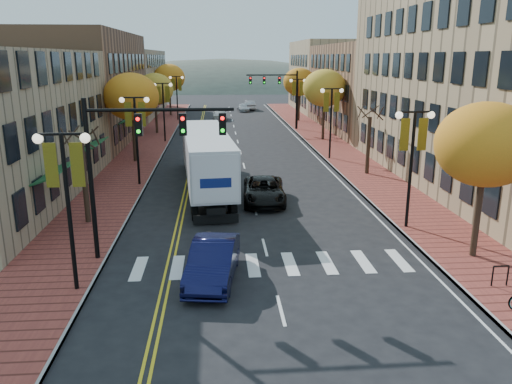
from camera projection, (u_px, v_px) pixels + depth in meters
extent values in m
plane|color=black|center=(275.00, 285.00, 19.38)|extent=(200.00, 200.00, 0.00)
cube|color=brown|center=(149.00, 144.00, 49.96)|extent=(4.00, 85.00, 0.15)
cube|color=brown|center=(326.00, 142.00, 51.30)|extent=(4.00, 85.00, 0.15)
cube|color=brown|center=(71.00, 88.00, 51.30)|extent=(12.00, 24.00, 11.00)
cube|color=#9E8966|center=(118.00, 83.00, 75.55)|extent=(12.00, 26.00, 9.50)
cube|color=brown|center=(388.00, 87.00, 59.86)|extent=(15.00, 24.00, 10.00)
cube|color=#9E8966|center=(343.00, 76.00, 80.89)|extent=(15.00, 20.00, 11.00)
cylinder|color=#382619|center=(85.00, 183.00, 25.82)|extent=(0.28, 0.28, 4.20)
cylinder|color=#382619|center=(134.00, 132.00, 41.12)|extent=(0.28, 0.28, 4.90)
ellipsoid|color=orange|center=(131.00, 97.00, 40.37)|extent=(4.48, 4.48, 3.81)
cylinder|color=#382619|center=(156.00, 113.00, 56.55)|extent=(0.28, 0.28, 4.55)
ellipsoid|color=gold|center=(155.00, 89.00, 55.86)|extent=(4.16, 4.16, 3.54)
cylinder|color=#382619|center=(170.00, 98.00, 73.81)|extent=(0.28, 0.28, 5.04)
ellipsoid|color=orange|center=(169.00, 78.00, 73.03)|extent=(4.61, 4.61, 3.92)
cylinder|color=#382619|center=(478.00, 206.00, 21.34)|extent=(0.28, 0.28, 4.55)
ellipsoid|color=orange|center=(486.00, 145.00, 20.65)|extent=(4.16, 4.16, 3.54)
cylinder|color=#382619|center=(368.00, 145.00, 36.78)|extent=(0.28, 0.28, 4.20)
cylinder|color=#382619|center=(323.00, 116.00, 52.08)|extent=(0.28, 0.28, 4.90)
ellipsoid|color=gold|center=(324.00, 88.00, 51.33)|extent=(4.48, 4.48, 3.81)
cylinder|color=#382619|center=(299.00, 103.00, 67.49)|extent=(0.28, 0.28, 4.76)
ellipsoid|color=orange|center=(299.00, 82.00, 66.76)|extent=(4.35, 4.35, 3.70)
cylinder|color=black|center=(70.00, 216.00, 18.04)|extent=(0.16, 0.16, 6.00)
cylinder|color=black|center=(61.00, 134.00, 17.25)|extent=(1.60, 0.10, 0.10)
sphere|color=#FFF2CC|center=(38.00, 139.00, 17.23)|extent=(0.36, 0.36, 0.36)
sphere|color=#FFF2CC|center=(85.00, 138.00, 17.35)|extent=(0.36, 0.36, 0.36)
cube|color=#B3A117|center=(51.00, 165.00, 17.50)|extent=(0.45, 0.03, 1.60)
cube|color=#B3A117|center=(77.00, 165.00, 17.57)|extent=(0.45, 0.03, 1.60)
cylinder|color=black|center=(137.00, 143.00, 33.43)|extent=(0.16, 0.16, 6.00)
cylinder|color=black|center=(134.00, 97.00, 32.64)|extent=(1.60, 0.10, 0.10)
sphere|color=#FFF2CC|center=(122.00, 100.00, 32.62)|extent=(0.36, 0.36, 0.36)
sphere|color=#FFF2CC|center=(147.00, 100.00, 32.74)|extent=(0.36, 0.36, 0.36)
cube|color=#B3A117|center=(128.00, 114.00, 32.89)|extent=(0.45, 0.03, 1.60)
cube|color=#B3A117|center=(142.00, 114.00, 32.96)|extent=(0.45, 0.03, 1.60)
cylinder|color=black|center=(164.00, 113.00, 50.74)|extent=(0.16, 0.16, 6.00)
cylinder|color=black|center=(162.00, 83.00, 49.96)|extent=(1.60, 0.10, 0.10)
sphere|color=#FFF2CC|center=(154.00, 85.00, 49.94)|extent=(0.36, 0.36, 0.36)
sphere|color=#FFF2CC|center=(171.00, 85.00, 50.05)|extent=(0.36, 0.36, 0.36)
cube|color=#B3A117|center=(158.00, 94.00, 50.21)|extent=(0.45, 0.03, 1.60)
cube|color=#B3A117|center=(167.00, 94.00, 50.28)|extent=(0.45, 0.03, 1.60)
cylinder|color=black|center=(177.00, 99.00, 68.06)|extent=(0.16, 0.16, 6.00)
cylinder|color=black|center=(176.00, 76.00, 67.27)|extent=(1.60, 0.10, 0.10)
sphere|color=#FFF2CC|center=(170.00, 78.00, 67.25)|extent=(0.36, 0.36, 0.36)
sphere|color=#FFF2CC|center=(182.00, 78.00, 67.37)|extent=(0.36, 0.36, 0.36)
cube|color=#B3A117|center=(173.00, 85.00, 67.53)|extent=(0.45, 0.03, 1.60)
cube|color=#B3A117|center=(180.00, 85.00, 67.59)|extent=(0.45, 0.03, 1.60)
cylinder|color=black|center=(410.00, 172.00, 24.93)|extent=(0.16, 0.16, 6.00)
cylinder|color=black|center=(415.00, 112.00, 24.14)|extent=(1.60, 0.10, 0.10)
sphere|color=#FFF2CC|center=(399.00, 115.00, 24.12)|extent=(0.36, 0.36, 0.36)
sphere|color=#FFF2CC|center=(431.00, 115.00, 24.24)|extent=(0.36, 0.36, 0.36)
cube|color=#B3A117|center=(405.00, 135.00, 24.40)|extent=(0.45, 0.03, 1.60)
cube|color=#B3A117|center=(422.00, 134.00, 24.46)|extent=(0.45, 0.03, 1.60)
cylinder|color=black|center=(331.00, 125.00, 42.24)|extent=(0.16, 0.16, 6.00)
cylinder|color=black|center=(332.00, 89.00, 41.46)|extent=(1.60, 0.10, 0.10)
sphere|color=#FFF2CC|center=(323.00, 91.00, 41.44)|extent=(0.36, 0.36, 0.36)
sphere|color=#FFF2CC|center=(341.00, 91.00, 41.56)|extent=(0.36, 0.36, 0.36)
cube|color=#B3A117|center=(326.00, 102.00, 41.71)|extent=(0.45, 0.03, 1.60)
cube|color=#B3A117|center=(337.00, 102.00, 41.78)|extent=(0.45, 0.03, 1.60)
cylinder|color=black|center=(297.00, 105.00, 59.56)|extent=(0.16, 0.16, 6.00)
cylinder|color=black|center=(298.00, 79.00, 58.77)|extent=(1.60, 0.10, 0.10)
sphere|color=#FFF2CC|center=(291.00, 81.00, 58.75)|extent=(0.36, 0.36, 0.36)
sphere|color=#FFF2CC|center=(305.00, 81.00, 58.87)|extent=(0.36, 0.36, 0.36)
cube|color=#B3A117|center=(294.00, 89.00, 59.03)|extent=(0.45, 0.03, 1.60)
cube|color=#B3A117|center=(301.00, 89.00, 59.10)|extent=(0.45, 0.03, 1.60)
cylinder|color=black|center=(91.00, 183.00, 20.80)|extent=(0.20, 0.20, 7.00)
cylinder|color=black|center=(160.00, 110.00, 20.23)|extent=(6.00, 0.14, 0.14)
cube|color=black|center=(139.00, 125.00, 20.32)|extent=(0.30, 0.25, 0.90)
sphere|color=#FF0C0C|center=(138.00, 119.00, 20.12)|extent=(0.16, 0.16, 0.16)
cube|color=black|center=(183.00, 124.00, 20.46)|extent=(0.30, 0.25, 0.90)
sphere|color=#FF0C0C|center=(183.00, 119.00, 20.26)|extent=(0.16, 0.16, 0.16)
cube|color=black|center=(222.00, 124.00, 20.58)|extent=(0.30, 0.25, 0.90)
sphere|color=#FF0C0C|center=(222.00, 118.00, 20.38)|extent=(0.16, 0.16, 0.16)
cylinder|color=black|center=(297.00, 101.00, 59.42)|extent=(0.20, 0.20, 7.00)
cylinder|color=black|center=(272.00, 75.00, 58.41)|extent=(6.00, 0.14, 0.14)
cube|color=black|center=(279.00, 80.00, 58.63)|extent=(0.30, 0.25, 0.90)
sphere|color=#FF0C0C|center=(280.00, 78.00, 58.43)|extent=(0.16, 0.16, 0.16)
cube|color=black|center=(264.00, 80.00, 58.50)|extent=(0.30, 0.25, 0.90)
sphere|color=#FF0C0C|center=(264.00, 78.00, 58.30)|extent=(0.16, 0.16, 0.16)
cube|color=black|center=(250.00, 80.00, 58.38)|extent=(0.30, 0.25, 0.90)
sphere|color=#FF0C0C|center=(250.00, 78.00, 58.18)|extent=(0.16, 0.16, 0.16)
cube|color=black|center=(207.00, 182.00, 31.91)|extent=(2.14, 13.01, 0.35)
cube|color=silver|center=(207.00, 155.00, 31.45)|extent=(3.73, 13.15, 2.79)
cube|color=black|center=(200.00, 148.00, 39.30)|extent=(2.75, 3.20, 2.50)
cylinder|color=black|center=(195.00, 212.00, 26.89)|extent=(0.44, 1.03, 1.00)
cylinder|color=black|center=(233.00, 210.00, 27.23)|extent=(0.44, 1.03, 1.00)
cylinder|color=black|center=(194.00, 205.00, 28.03)|extent=(0.44, 1.03, 1.00)
cylinder|color=black|center=(231.00, 204.00, 28.37)|extent=(0.44, 1.03, 1.00)
cylinder|color=black|center=(187.00, 166.00, 38.29)|extent=(0.44, 1.03, 1.00)
cylinder|color=black|center=(215.00, 165.00, 38.63)|extent=(0.44, 1.03, 1.00)
cylinder|color=black|center=(186.00, 160.00, 40.38)|extent=(0.44, 1.03, 1.00)
cylinder|color=black|center=(212.00, 159.00, 40.71)|extent=(0.44, 1.03, 1.00)
imported|color=black|center=(213.00, 261.00, 19.65)|extent=(2.34, 5.03, 1.60)
imported|color=black|center=(264.00, 190.00, 30.25)|extent=(2.77, 5.47, 1.48)
imported|color=silver|center=(220.00, 114.00, 69.96)|extent=(1.94, 4.76, 1.62)
imported|color=#ADAEB5|center=(243.00, 108.00, 80.56)|extent=(1.92, 4.14, 1.17)
imported|color=#ADACB4|center=(250.00, 105.00, 82.77)|extent=(1.75, 4.64, 1.51)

